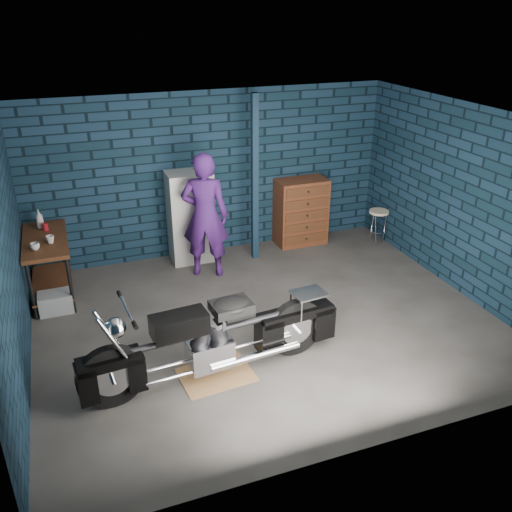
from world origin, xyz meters
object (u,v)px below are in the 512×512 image
Objects in this scene: motorcycle at (215,333)px; locker at (191,217)px; workbench at (50,267)px; tool_chest at (301,212)px; person at (205,216)px; shop_stool at (377,227)px; storage_bin at (56,302)px.

motorcycle is 3.17m from locker.
tool_chest is at bearing 6.52° from workbench.
locker is at bearing 12.19° from workbench.
motorcycle is 2.64m from person.
workbench is at bearing -173.48° from tool_chest.
locker reaches higher than tool_chest.
workbench is 0.72× the size of person.
locker is 2.42× the size of shop_stool.
tool_chest is at bearing 13.19° from storage_bin.
motorcycle is at bearing -57.22° from workbench.
locker is at bearing -59.29° from person.
locker is 1.29× the size of tool_chest.
motorcycle is 2.76m from storage_bin.
shop_stool is (3.15, 0.08, -0.67)m from person.
motorcycle is 1.33× the size of person.
person is (0.61, 2.54, 0.40)m from motorcycle.
motorcycle is at bearing -51.87° from storage_bin.
workbench is 2.25× the size of shop_stool.
workbench is 1.20× the size of tool_chest.
person reaches higher than shop_stool.
workbench is 0.93× the size of locker.
person reaches higher than motorcycle.
workbench is 3.15m from motorcycle.
tool_chest is 1.38m from shop_stool.
storage_bin is 4.32m from tool_chest.
tool_chest is at bearing -140.60° from person.
storage_bin is 0.39× the size of tool_chest.
workbench is at bearing 92.29° from storage_bin.
locker is 1.99m from tool_chest.
shop_stool reaches higher than storage_bin.
storage_bin is at bearing -87.71° from workbench.
workbench is 5.46m from shop_stool.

